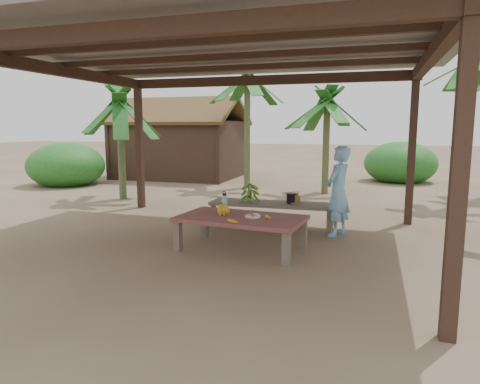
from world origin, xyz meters
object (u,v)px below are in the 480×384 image
(woman, at_px, (338,191))
(work_table, at_px, (241,221))
(ripe_banana_bunch, at_px, (220,208))
(plate, at_px, (253,216))
(water_flask, at_px, (224,202))
(cooking_pot, at_px, (292,199))
(bench, at_px, (272,206))

(woman, bearing_deg, work_table, -22.62)
(ripe_banana_bunch, distance_m, plate, 0.55)
(work_table, xyz_separation_m, water_flask, (-0.39, 0.38, 0.19))
(plate, bearing_deg, water_flask, 145.94)
(plate, bearing_deg, cooking_pot, 79.81)
(work_table, distance_m, water_flask, 0.58)
(plate, xyz_separation_m, cooking_pot, (0.28, 1.58, 0.02))
(bench, bearing_deg, plate, -88.78)
(bench, relative_size, cooking_pot, 10.94)
(bench, xyz_separation_m, water_flask, (-0.49, -1.16, 0.23))
(bench, bearing_deg, work_table, -95.36)
(ripe_banana_bunch, bearing_deg, bench, 72.33)
(water_flask, xyz_separation_m, cooking_pot, (0.85, 1.20, -0.09))
(bench, height_order, cooking_pot, cooking_pot)
(work_table, distance_m, woman, 1.84)
(work_table, relative_size, ripe_banana_bunch, 6.68)
(bench, relative_size, water_flask, 7.24)
(bench, distance_m, ripe_banana_bunch, 1.52)
(plate, bearing_deg, ripe_banana_bunch, 168.76)
(woman, bearing_deg, cooking_pot, -87.40)
(work_table, distance_m, plate, 0.20)
(work_table, height_order, bench, work_table)
(woman, bearing_deg, ripe_banana_bunch, -31.88)
(water_flask, bearing_deg, bench, 67.02)
(plate, distance_m, woman, 1.71)
(plate, relative_size, woman, 0.16)
(ripe_banana_bunch, distance_m, cooking_pot, 1.69)
(bench, distance_m, cooking_pot, 0.39)
(work_table, height_order, ripe_banana_bunch, ripe_banana_bunch)
(work_table, bearing_deg, water_flask, 141.86)
(water_flask, bearing_deg, woman, 28.62)
(water_flask, relative_size, woman, 0.21)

